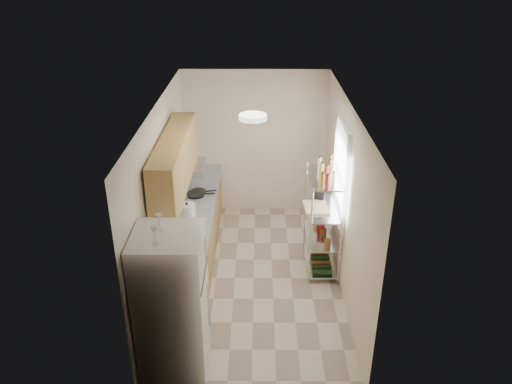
# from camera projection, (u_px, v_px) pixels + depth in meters

# --- Properties ---
(room) EXTENTS (2.52, 4.42, 2.62)m
(room) POSITION_uv_depth(u_px,v_px,m) (253.00, 200.00, 6.81)
(room) COLOR beige
(room) RESTS_ON ground
(counter_run) EXTENTS (0.63, 3.51, 0.90)m
(counter_run) POSITION_uv_depth(u_px,v_px,m) (194.00, 236.00, 7.58)
(counter_run) COLOR tan
(counter_run) RESTS_ON ground
(upper_cabinets) EXTENTS (0.33, 2.20, 0.72)m
(upper_cabinets) POSITION_uv_depth(u_px,v_px,m) (175.00, 162.00, 6.68)
(upper_cabinets) COLOR tan
(upper_cabinets) RESTS_ON room
(range_hood) EXTENTS (0.50, 0.60, 0.12)m
(range_hood) POSITION_uv_depth(u_px,v_px,m) (188.00, 168.00, 7.58)
(range_hood) COLOR #B7BABC
(range_hood) RESTS_ON room
(window) EXTENTS (0.06, 1.00, 1.46)m
(window) POSITION_uv_depth(u_px,v_px,m) (341.00, 173.00, 7.00)
(window) COLOR white
(window) RESTS_ON room
(bakers_rack) EXTENTS (0.45, 0.90, 1.73)m
(bakers_rack) POSITION_uv_depth(u_px,v_px,m) (324.00, 203.00, 7.15)
(bakers_rack) COLOR silver
(bakers_rack) RESTS_ON ground
(ceiling_dome) EXTENTS (0.34, 0.34, 0.05)m
(ceiling_dome) POSITION_uv_depth(u_px,v_px,m) (253.00, 117.00, 5.98)
(ceiling_dome) COLOR white
(ceiling_dome) RESTS_ON room
(refrigerator) EXTENTS (0.73, 0.73, 1.77)m
(refrigerator) POSITION_uv_depth(u_px,v_px,m) (172.00, 304.00, 5.45)
(refrigerator) COLOR white
(refrigerator) RESTS_ON ground
(wine_glass_a) EXTENTS (0.07, 0.07, 0.19)m
(wine_glass_a) POSITION_uv_depth(u_px,v_px,m) (159.00, 222.00, 5.11)
(wine_glass_a) COLOR silver
(wine_glass_a) RESTS_ON refrigerator
(wine_glass_b) EXTENTS (0.07, 0.07, 0.20)m
(wine_glass_b) POSITION_uv_depth(u_px,v_px,m) (155.00, 235.00, 4.87)
(wine_glass_b) COLOR silver
(wine_glass_b) RESTS_ON refrigerator
(rice_cooker) EXTENTS (0.24, 0.24, 0.19)m
(rice_cooker) POSITION_uv_depth(u_px,v_px,m) (187.00, 210.00, 7.17)
(rice_cooker) COLOR white
(rice_cooker) RESTS_ON counter_run
(frying_pan_large) EXTENTS (0.30, 0.30, 0.05)m
(frying_pan_large) POSITION_uv_depth(u_px,v_px,m) (196.00, 194.00, 7.81)
(frying_pan_large) COLOR black
(frying_pan_large) RESTS_ON counter_run
(frying_pan_small) EXTENTS (0.28, 0.28, 0.05)m
(frying_pan_small) POSITION_uv_depth(u_px,v_px,m) (198.00, 192.00, 7.88)
(frying_pan_small) COLOR black
(frying_pan_small) RESTS_ON counter_run
(cutting_board) EXTENTS (0.36, 0.45, 0.03)m
(cutting_board) POSITION_uv_depth(u_px,v_px,m) (316.00, 207.00, 7.20)
(cutting_board) COLOR tan
(cutting_board) RESTS_ON bakers_rack
(espresso_machine) EXTENTS (0.23, 0.29, 0.29)m
(espresso_machine) POSITION_uv_depth(u_px,v_px,m) (320.00, 189.00, 7.43)
(espresso_machine) COLOR black
(espresso_machine) RESTS_ON bakers_rack
(storage_bag) EXTENTS (0.13, 0.17, 0.17)m
(storage_bag) POSITION_uv_depth(u_px,v_px,m) (321.00, 225.00, 7.50)
(storage_bag) COLOR #A2141E
(storage_bag) RESTS_ON bakers_rack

